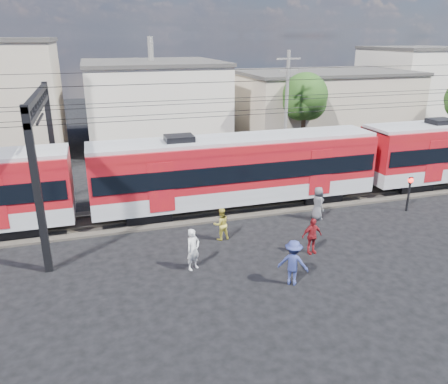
{
  "coord_description": "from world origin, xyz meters",
  "views": [
    {
      "loc": [
        -7.63,
        -14.29,
        9.4
      ],
      "look_at": [
        -1.78,
        5.0,
        2.18
      ],
      "focal_mm": 35.0,
      "sensor_mm": 36.0,
      "label": 1
    }
  ],
  "objects_px": {
    "commuter_train": "(240,168)",
    "pedestrian_c": "(293,263)",
    "crossing_signal": "(410,188)",
    "pedestrian_a": "(193,249)"
  },
  "relations": [
    {
      "from": "commuter_train",
      "to": "pedestrian_c",
      "type": "xyz_separation_m",
      "value": [
        -0.64,
        -8.44,
        -1.46
      ]
    },
    {
      "from": "commuter_train",
      "to": "crossing_signal",
      "type": "xyz_separation_m",
      "value": [
        8.95,
        -3.24,
        -1.0
      ]
    },
    {
      "from": "commuter_train",
      "to": "pedestrian_c",
      "type": "bearing_deg",
      "value": -94.35
    },
    {
      "from": "pedestrian_a",
      "to": "pedestrian_c",
      "type": "bearing_deg",
      "value": -63.29
    },
    {
      "from": "pedestrian_c",
      "to": "pedestrian_a",
      "type": "bearing_deg",
      "value": 0.26
    },
    {
      "from": "commuter_train",
      "to": "crossing_signal",
      "type": "bearing_deg",
      "value": -19.88
    },
    {
      "from": "commuter_train",
      "to": "crossing_signal",
      "type": "distance_m",
      "value": 9.57
    },
    {
      "from": "commuter_train",
      "to": "crossing_signal",
      "type": "height_order",
      "value": "commuter_train"
    },
    {
      "from": "commuter_train",
      "to": "pedestrian_a",
      "type": "distance_m",
      "value": 7.55
    },
    {
      "from": "pedestrian_a",
      "to": "pedestrian_c",
      "type": "height_order",
      "value": "pedestrian_c"
    }
  ]
}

